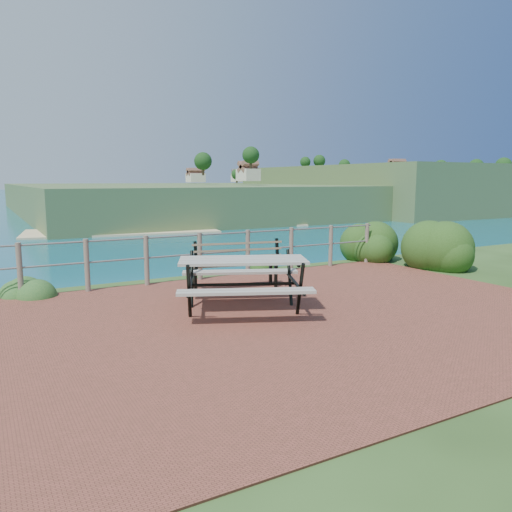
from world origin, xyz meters
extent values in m
cube|color=brown|center=(0.00, 0.00, 0.00)|extent=(10.00, 7.00, 0.12)
cylinder|color=#6B5B4C|center=(-3.45, 3.35, 0.52)|extent=(0.10, 0.10, 1.00)
cylinder|color=#6B5B4C|center=(-2.30, 3.35, 0.52)|extent=(0.10, 0.10, 1.00)
cylinder|color=#6B5B4C|center=(-1.15, 3.35, 0.52)|extent=(0.10, 0.10, 1.00)
cylinder|color=#6B5B4C|center=(0.00, 3.35, 0.52)|extent=(0.10, 0.10, 1.00)
cylinder|color=#6B5B4C|center=(1.15, 3.35, 0.52)|extent=(0.10, 0.10, 1.00)
cylinder|color=#6B5B4C|center=(2.30, 3.35, 0.52)|extent=(0.10, 0.10, 1.00)
cylinder|color=#6B5B4C|center=(3.45, 3.35, 0.52)|extent=(0.10, 0.10, 1.00)
cylinder|color=#6B5B4C|center=(4.60, 3.35, 0.52)|extent=(0.10, 0.10, 1.00)
cylinder|color=slate|center=(0.00, 3.35, 0.97)|extent=(9.40, 0.04, 0.04)
cylinder|color=slate|center=(0.00, 3.35, 0.57)|extent=(9.40, 0.04, 0.04)
cube|color=#436231|center=(140.00, 210.00, -6.00)|extent=(260.00, 180.00, 12.00)
cube|color=#436231|center=(200.00, 170.00, -2.00)|extent=(160.00, 120.00, 20.00)
cube|color=beige|center=(130.00, 125.00, -11.75)|extent=(209.53, 114.73, 0.50)
cube|color=gray|center=(-0.39, 0.65, 0.85)|extent=(2.17, 1.57, 0.04)
cube|color=gray|center=(-0.39, 0.65, 0.51)|extent=(1.95, 1.09, 0.04)
cube|color=gray|center=(-0.39, 0.65, 0.51)|extent=(1.95, 1.09, 0.04)
cylinder|color=black|center=(-0.39, 0.65, 0.46)|extent=(1.60, 0.75, 0.05)
cube|color=brown|center=(0.27, 2.27, 0.50)|extent=(1.78, 0.79, 0.04)
cube|color=brown|center=(0.27, 2.27, 0.80)|extent=(1.72, 0.49, 0.39)
cube|color=black|center=(0.27, 2.27, 0.26)|extent=(0.07, 0.07, 0.48)
cube|color=black|center=(0.27, 2.27, 0.26)|extent=(0.07, 0.07, 0.48)
cube|color=black|center=(0.27, 2.27, 0.26)|extent=(0.07, 0.07, 0.48)
cube|color=black|center=(0.27, 2.27, 0.26)|extent=(0.07, 0.07, 0.48)
ellipsoid|color=#1F3D13|center=(5.70, 1.76, 0.00)|extent=(1.33, 1.33, 1.89)
ellipsoid|color=#1F3D13|center=(5.08, 3.65, 0.00)|extent=(1.21, 1.21, 1.72)
ellipsoid|color=#205523|center=(-3.36, 3.59, 0.00)|extent=(0.78, 0.78, 0.53)
ellipsoid|color=#1F3D13|center=(2.13, 4.05, 0.00)|extent=(0.78, 0.78, 0.52)
camera|label=1|loc=(-4.03, -6.30, 2.12)|focal=35.00mm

